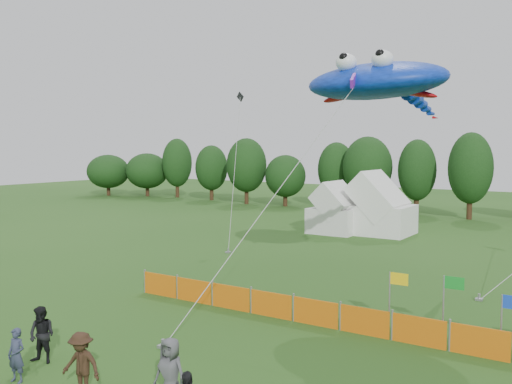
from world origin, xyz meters
The scene contains 11 objects.
treeline centered at (1.61, 44.93, 4.18)m, with size 104.57×8.78×8.36m.
tent_left centered at (-7.90, 29.57, 1.64)m, with size 3.69×3.69×3.26m.
tent_right centered at (-4.96, 30.90, 1.88)m, with size 5.28×4.22×3.73m.
barrier_fence centered at (1.51, 7.85, 0.50)m, with size 17.90×0.06×1.00m.
flag_row centered at (8.13, 8.90, 1.44)m, with size 8.73×0.43×2.28m.
spectator_a centered at (-3.35, -1.62, 0.80)m, with size 0.58×0.38×1.59m, color #2C324A.
spectator_b centered at (-3.99, -0.29, 0.91)m, with size 0.88×0.69×1.81m, color black.
spectator_c centered at (-0.94, -1.27, 0.92)m, with size 1.18×0.68×1.83m, color #2F1E13.
spectator_e centered at (1.55, -0.45, 0.95)m, with size 0.93×0.60×1.90m, color #49494E.
stingray_kite centered at (1.90, 13.25, 9.69)m, with size 7.23×18.67×10.87m.
small_kite_dark centered at (-11.43, 20.82, 5.66)m, with size 3.17×5.47×10.82m.
Camera 1 is at (11.33, -11.28, 6.88)m, focal length 40.00 mm.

